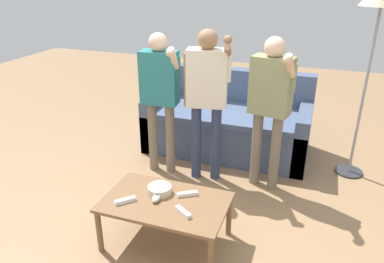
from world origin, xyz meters
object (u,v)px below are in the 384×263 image
(couch, at_px, (229,124))
(coffee_table, at_px, (166,206))
(player_left, at_px, (160,88))
(game_remote_wand_near, at_px, (183,212))
(floor_lamp, at_px, (381,6))
(game_remote_wand_spare, at_px, (187,194))
(game_remote_wand_far, at_px, (125,201))
(game_remote_nunchuk, at_px, (156,198))
(snack_bowl, at_px, (160,190))
(player_center, at_px, (207,90))
(player_right, at_px, (270,97))

(couch, height_order, coffee_table, couch)
(player_left, relative_size, game_remote_wand_near, 9.90)
(floor_lamp, distance_m, game_remote_wand_spare, 2.35)
(couch, distance_m, player_left, 1.10)
(couch, bearing_deg, floor_lamp, -6.42)
(player_left, relative_size, game_remote_wand_far, 10.39)
(game_remote_nunchuk, xyz_separation_m, game_remote_wand_spare, (0.19, 0.15, -0.01))
(snack_bowl, distance_m, player_left, 1.15)
(coffee_table, bearing_deg, floor_lamp, 49.94)
(floor_lamp, distance_m, player_center, 1.69)
(player_left, distance_m, game_remote_wand_near, 1.42)
(coffee_table, distance_m, floor_lamp, 2.53)
(snack_bowl, xyz_separation_m, game_remote_nunchuk, (0.02, -0.11, -0.01))
(game_remote_wand_spare, bearing_deg, player_left, 124.13)
(couch, xyz_separation_m, coffee_table, (-0.03, -1.80, 0.03))
(snack_bowl, distance_m, game_remote_wand_far, 0.28)
(player_left, bearing_deg, game_remote_wand_near, -59.48)
(couch, bearing_deg, player_left, -124.43)
(game_remote_wand_spare, bearing_deg, player_right, 65.81)
(floor_lamp, xyz_separation_m, player_right, (-0.82, -0.55, -0.76))
(coffee_table, height_order, player_left, player_left)
(floor_lamp, relative_size, player_right, 1.30)
(player_left, bearing_deg, player_center, 1.52)
(snack_bowl, relative_size, game_remote_wand_near, 1.26)
(coffee_table, bearing_deg, player_left, 115.34)
(snack_bowl, height_order, game_remote_wand_far, snack_bowl)
(floor_lamp, height_order, player_left, floor_lamp)
(couch, height_order, game_remote_wand_spare, couch)
(coffee_table, relative_size, snack_bowl, 5.07)
(coffee_table, bearing_deg, game_remote_nunchuk, -157.03)
(player_center, bearing_deg, player_right, 3.99)
(player_center, height_order, game_remote_wand_near, player_center)
(couch, bearing_deg, game_remote_wand_spare, -86.51)
(coffee_table, xyz_separation_m, snack_bowl, (-0.08, 0.08, 0.08))
(snack_bowl, bearing_deg, player_right, 57.13)
(snack_bowl, distance_m, game_remote_nunchuk, 0.11)
(coffee_table, height_order, game_remote_wand_spare, game_remote_wand_spare)
(coffee_table, bearing_deg, game_remote_wand_spare, 42.63)
(game_remote_wand_spare, bearing_deg, player_center, 98.91)
(couch, height_order, player_right, player_right)
(coffee_table, relative_size, floor_lamp, 0.49)
(player_center, bearing_deg, game_remote_nunchuk, -92.54)
(player_right, height_order, game_remote_wand_far, player_right)
(coffee_table, height_order, game_remote_wand_far, game_remote_wand_far)
(snack_bowl, relative_size, player_left, 0.13)
(game_remote_wand_near, relative_size, game_remote_wand_far, 1.05)
(snack_bowl, distance_m, player_center, 1.10)
(floor_lamp, relative_size, player_left, 1.32)
(couch, relative_size, game_remote_wand_near, 12.58)
(player_left, height_order, game_remote_wand_near, player_left)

